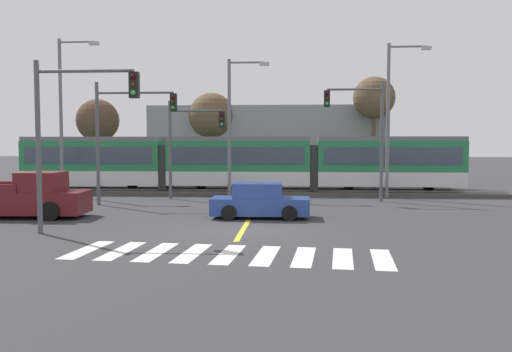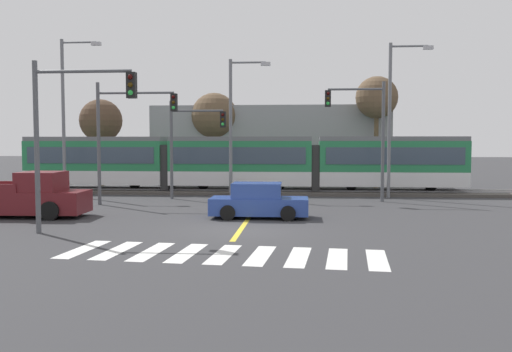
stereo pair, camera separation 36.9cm
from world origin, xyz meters
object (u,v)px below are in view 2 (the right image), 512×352
Objects in this scene: pickup_truck at (27,198)px; street_lamp_centre at (235,118)px; light_rail_tram at (241,161)px; bare_tree_west at (214,116)px; traffic_light_near_left at (70,119)px; street_lamp_west at (67,108)px; street_lamp_east at (394,110)px; bare_tree_far_west at (101,121)px; bare_tree_east at (377,99)px; sedan_crossing at (259,202)px; traffic_light_far_right at (364,123)px; traffic_light_far_left at (190,136)px; traffic_light_mid_left at (125,125)px.

pickup_truck is 12.97m from street_lamp_centre.
light_rail_tram is 4.02× the size of bare_tree_west.
street_lamp_west reaches higher than traffic_light_near_left.
bare_tree_far_west is at bearing 160.62° from street_lamp_east.
bare_tree_east is at bearing 26.29° from light_rail_tram.
sedan_crossing is 0.64× the size of traffic_light_far_right.
light_rail_tram is 5.12× the size of pickup_truck.
traffic_light_far_right is 2.91m from street_lamp_east.
light_rail_tram is 3.12× the size of street_lamp_east.
traffic_light_far_right is 20.44m from bare_tree_far_west.
traffic_light_far_left is 10.10m from bare_tree_west.
bare_tree_east is at bearing 20.21° from street_lamp_west.
traffic_light_far_right is (11.57, 11.44, 0.20)m from traffic_light_near_left.
traffic_light_far_left is 0.86× the size of traffic_light_far_right.
bare_tree_east is at bearing 39.33° from traffic_light_mid_left.
street_lamp_centre is at bearing -33.02° from bare_tree_far_west.
street_lamp_east reaches higher than traffic_light_far_right.
traffic_light_near_left is 0.69× the size of street_lamp_east.
bare_tree_far_west is (-18.27, 9.15, 0.54)m from traffic_light_far_right.
sedan_crossing is at bearing -127.28° from traffic_light_far_right.
traffic_light_near_left is 22.05m from bare_tree_west.
traffic_light_near_left is 0.88× the size of bare_tree_west.
traffic_light_mid_left is 0.78× the size of street_lamp_centre.
traffic_light_mid_left is (2.84, 4.74, 3.32)m from pickup_truck.
traffic_light_near_left is 14.15m from street_lamp_centre.
street_lamp_centre is at bearing 164.35° from traffic_light_far_right.
pickup_truck is at bearing -120.92° from traffic_light_mid_left.
street_lamp_west is 19.54m from street_lamp_east.
sedan_crossing is 0.66× the size of bare_tree_far_west.
street_lamp_centre reaches higher than bare_tree_far_west.
street_lamp_east reaches higher than bare_tree_far_west.
street_lamp_west reaches higher than bare_tree_west.
bare_tree_far_west is at bearing 129.17° from sedan_crossing.
bare_tree_far_west is at bearing 146.98° from street_lamp_centre.
traffic_light_far_right reaches higher than pickup_truck.
light_rail_tram is 10.01m from street_lamp_east.
traffic_light_mid_left is at bearing 150.12° from sedan_crossing.
pickup_truck is at bearing -79.99° from bare_tree_far_west.
traffic_light_far_left is 0.69× the size of street_lamp_centre.
bare_tree_far_west reaches higher than traffic_light_mid_left.
sedan_crossing is at bearing -76.45° from street_lamp_centre.
traffic_light_far_left is 14.66m from bare_tree_east.
bare_tree_far_west is at bearing 100.01° from pickup_truck.
traffic_light_mid_left is at bearing 59.08° from pickup_truck.
traffic_light_near_left is at bearing -135.33° from traffic_light_far_right.
traffic_light_near_left is at bearing -107.25° from street_lamp_centre.
sedan_crossing is 18.59m from bare_tree_west.
street_lamp_east reaches higher than light_rail_tram.
light_rail_tram is 9.18m from traffic_light_mid_left.
bare_tree_east reaches higher than traffic_light_far_right.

